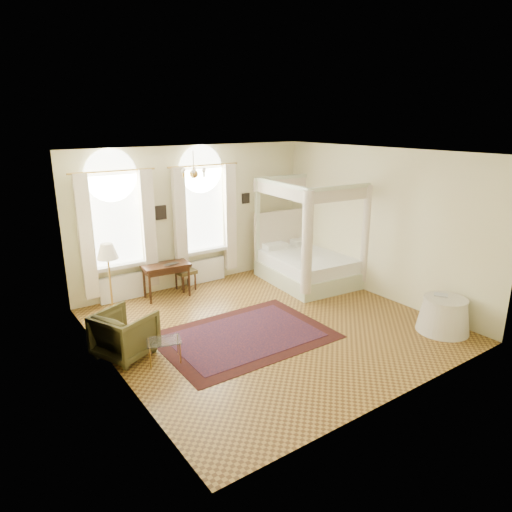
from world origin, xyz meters
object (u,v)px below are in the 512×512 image
(coffee_table, at_px, (164,342))
(canopy_bed, at_px, (309,259))
(floor_lamp, at_px, (108,255))
(armchair, at_px, (125,334))
(nightstand, at_px, (291,255))
(writing_desk, at_px, (166,269))
(side_table, at_px, (444,315))
(stool, at_px, (185,273))

(coffee_table, bearing_deg, canopy_bed, 19.09)
(coffee_table, distance_m, floor_lamp, 2.33)
(canopy_bed, height_order, floor_lamp, canopy_bed)
(armchair, height_order, coffee_table, armchair)
(nightstand, bearing_deg, armchair, -157.94)
(coffee_table, relative_size, floor_lamp, 0.41)
(canopy_bed, distance_m, floor_lamp, 4.80)
(writing_desk, xyz_separation_m, side_table, (3.55, -4.60, -0.33))
(canopy_bed, bearing_deg, floor_lamp, 173.65)
(writing_desk, xyz_separation_m, floor_lamp, (-1.41, -0.53, 0.69))
(nightstand, relative_size, armchair, 0.71)
(floor_lamp, bearing_deg, stool, 19.84)
(writing_desk, height_order, armchair, armchair)
(floor_lamp, height_order, side_table, floor_lamp)
(nightstand, bearing_deg, canopy_bed, -108.88)
(canopy_bed, bearing_deg, armchair, -168.52)
(armchair, relative_size, side_table, 0.90)
(canopy_bed, relative_size, stool, 5.10)
(armchair, bearing_deg, coffee_table, -165.40)
(nightstand, xyz_separation_m, stool, (-3.15, 0.06, 0.10))
(canopy_bed, distance_m, writing_desk, 3.46)
(coffee_table, distance_m, side_table, 5.19)
(canopy_bed, xyz_separation_m, stool, (-2.75, 1.23, -0.16))
(writing_desk, bearing_deg, side_table, -52.34)
(nightstand, bearing_deg, side_table, -91.78)
(canopy_bed, height_order, nightstand, canopy_bed)
(stool, bearing_deg, writing_desk, -162.22)
(nightstand, height_order, stool, nightstand)
(writing_desk, bearing_deg, armchair, -129.38)
(canopy_bed, height_order, writing_desk, canopy_bed)
(writing_desk, relative_size, stool, 2.18)
(canopy_bed, distance_m, nightstand, 1.27)
(coffee_table, bearing_deg, stool, 57.34)
(armchair, height_order, side_table, armchair)
(writing_desk, distance_m, coffee_table, 2.92)
(canopy_bed, xyz_separation_m, nightstand, (0.40, 1.17, -0.26))
(writing_desk, distance_m, stool, 0.63)
(writing_desk, bearing_deg, canopy_bed, -17.74)
(nightstand, xyz_separation_m, coffee_table, (-4.94, -2.75, 0.03))
(stool, relative_size, coffee_table, 0.76)
(writing_desk, relative_size, floor_lamp, 0.68)
(nightstand, bearing_deg, coffee_table, -150.96)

